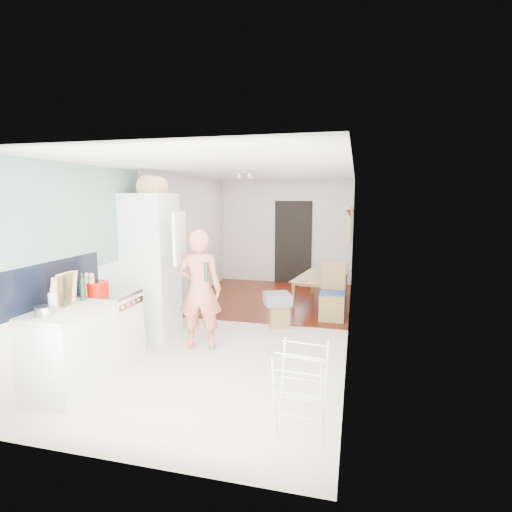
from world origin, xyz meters
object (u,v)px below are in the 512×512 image
at_px(person, 199,279).
at_px(dining_table, 322,292).
at_px(stool, 279,315).
at_px(dining_chair, 332,292).
at_px(drying_rack, 301,392).

relative_size(person, dining_table, 1.50).
bearing_deg(dining_table, stool, 169.89).
bearing_deg(dining_chair, dining_table, 102.77).
bearing_deg(dining_table, drying_rack, -168.89).
bearing_deg(stool, person, -127.69).
xyz_separation_m(person, stool, (0.89, 1.16, -0.79)).
distance_m(dining_chair, stool, 1.04).
bearing_deg(person, stool, -137.65).
distance_m(person, drying_rack, 2.45).
bearing_deg(person, drying_rack, 123.61).
height_order(person, stool, person).
relative_size(person, dining_chair, 2.00).
relative_size(dining_chair, stool, 2.54).
xyz_separation_m(dining_chair, stool, (-0.82, -0.57, -0.30)).
relative_size(dining_table, dining_chair, 1.33).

